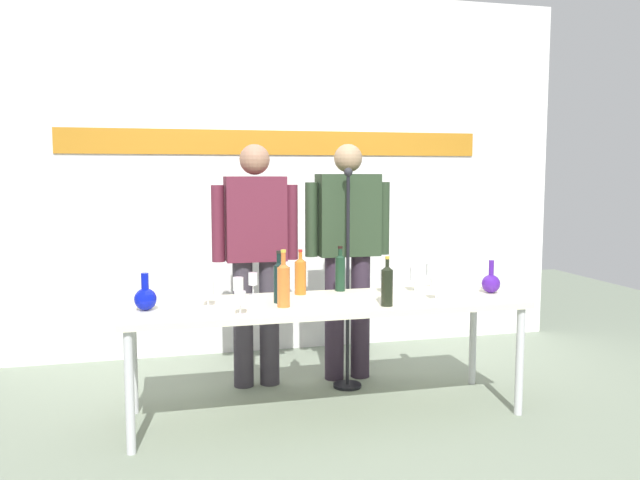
% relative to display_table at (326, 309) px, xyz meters
% --- Properties ---
extents(ground_plane, '(10.00, 10.00, 0.00)m').
position_rel_display_table_xyz_m(ground_plane, '(0.00, 0.00, -0.67)').
color(ground_plane, gray).
extents(back_wall, '(5.02, 0.11, 3.00)m').
position_rel_display_table_xyz_m(back_wall, '(0.00, 1.59, 0.83)').
color(back_wall, white).
rests_on(back_wall, ground).
extents(display_table, '(2.46, 0.72, 0.72)m').
position_rel_display_table_xyz_m(display_table, '(0.00, 0.00, 0.00)').
color(display_table, beige).
rests_on(display_table, ground).
extents(decanter_blue_left, '(0.13, 0.13, 0.22)m').
position_rel_display_table_xyz_m(decanter_blue_left, '(-1.08, -0.01, 0.12)').
color(decanter_blue_left, '#0A16B0').
rests_on(decanter_blue_left, display_table).
extents(decanter_blue_right, '(0.12, 0.12, 0.22)m').
position_rel_display_table_xyz_m(decanter_blue_right, '(1.12, -0.01, 0.12)').
color(decanter_blue_right, '#471A92').
rests_on(decanter_blue_right, display_table).
extents(presenter_left, '(0.61, 0.22, 1.71)m').
position_rel_display_table_xyz_m(presenter_left, '(-0.34, 0.66, 0.31)').
color(presenter_left, '#37313B').
rests_on(presenter_left, ground).
extents(presenter_right, '(0.63, 0.22, 1.71)m').
position_rel_display_table_xyz_m(presenter_right, '(0.34, 0.66, 0.32)').
color(presenter_right, '#312534').
rests_on(presenter_right, ground).
extents(wine_bottle_0, '(0.08, 0.08, 0.34)m').
position_rel_display_table_xyz_m(wine_bottle_0, '(-0.29, -0.11, 0.19)').
color(wine_bottle_0, '#CA6829').
rests_on(wine_bottle_0, display_table).
extents(wine_bottle_1, '(0.07, 0.07, 0.32)m').
position_rel_display_table_xyz_m(wine_bottle_1, '(-0.29, 0.02, 0.19)').
color(wine_bottle_1, black).
rests_on(wine_bottle_1, display_table).
extents(wine_bottle_2, '(0.07, 0.07, 0.30)m').
position_rel_display_table_xyz_m(wine_bottle_2, '(0.18, 0.30, 0.19)').
color(wine_bottle_2, '#173421').
rests_on(wine_bottle_2, display_table).
extents(wine_bottle_3, '(0.07, 0.07, 0.29)m').
position_rel_display_table_xyz_m(wine_bottle_3, '(-0.11, 0.25, 0.18)').
color(wine_bottle_3, '#CA661F').
rests_on(wine_bottle_3, display_table).
extents(wine_bottle_4, '(0.07, 0.07, 0.30)m').
position_rel_display_table_xyz_m(wine_bottle_4, '(0.31, -0.23, 0.18)').
color(wine_bottle_4, black).
rests_on(wine_bottle_4, display_table).
extents(wine_glass_left_0, '(0.07, 0.07, 0.15)m').
position_rel_display_table_xyz_m(wine_glass_left_0, '(-0.72, 0.01, 0.16)').
color(wine_glass_left_0, white).
rests_on(wine_glass_left_0, display_table).
extents(wine_glass_left_1, '(0.06, 0.06, 0.15)m').
position_rel_display_table_xyz_m(wine_glass_left_1, '(-0.41, 0.31, 0.15)').
color(wine_glass_left_1, white).
rests_on(wine_glass_left_1, display_table).
extents(wine_glass_left_2, '(0.07, 0.07, 0.13)m').
position_rel_display_table_xyz_m(wine_glass_left_2, '(-0.56, -0.26, 0.14)').
color(wine_glass_left_2, white).
rests_on(wine_glass_left_2, display_table).
extents(wine_glass_left_3, '(0.06, 0.06, 0.16)m').
position_rel_display_table_xyz_m(wine_glass_left_3, '(-0.54, 0.04, 0.17)').
color(wine_glass_left_3, white).
rests_on(wine_glass_left_3, display_table).
extents(wine_glass_right_0, '(0.07, 0.07, 0.17)m').
position_rel_display_table_xyz_m(wine_glass_right_0, '(0.82, 0.29, 0.17)').
color(wine_glass_right_0, white).
rests_on(wine_glass_right_0, display_table).
extents(wine_glass_right_1, '(0.07, 0.07, 0.15)m').
position_rel_display_table_xyz_m(wine_glass_right_1, '(0.45, 0.16, 0.16)').
color(wine_glass_right_1, white).
rests_on(wine_glass_right_1, display_table).
extents(wine_glass_right_2, '(0.07, 0.07, 0.17)m').
position_rel_display_table_xyz_m(wine_glass_right_2, '(0.65, 0.15, 0.17)').
color(wine_glass_right_2, white).
rests_on(wine_glass_right_2, display_table).
extents(wine_glass_right_3, '(0.07, 0.07, 0.14)m').
position_rel_display_table_xyz_m(wine_glass_right_3, '(0.67, -0.13, 0.15)').
color(wine_glass_right_3, white).
rests_on(wine_glass_right_3, display_table).
extents(microphone_stand, '(0.20, 0.20, 1.54)m').
position_rel_display_table_xyz_m(microphone_stand, '(0.28, 0.46, -0.15)').
color(microphone_stand, black).
rests_on(microphone_stand, ground).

